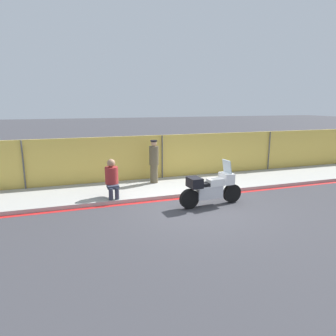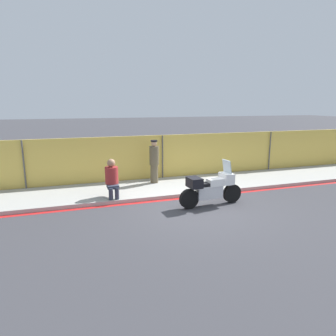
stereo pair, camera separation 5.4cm
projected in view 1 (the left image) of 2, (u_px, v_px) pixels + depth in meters
ground_plane at (197, 208)px, 9.13m from camera, size 120.00×120.00×0.00m
sidewalk at (172, 186)px, 11.30m from camera, size 38.42×2.42×0.13m
curb_paint_stripe at (184, 198)px, 10.10m from camera, size 38.42×0.18×0.01m
storefront_fence at (162, 158)px, 12.32m from camera, size 36.49×0.17×1.88m
motorcycle at (211, 188)px, 9.27m from camera, size 2.15×0.60×1.41m
officer_standing at (154, 161)px, 11.44m from camera, size 0.36×0.36×1.65m
person_seated_on_curb at (112, 177)px, 9.71m from camera, size 0.43×0.67×1.25m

